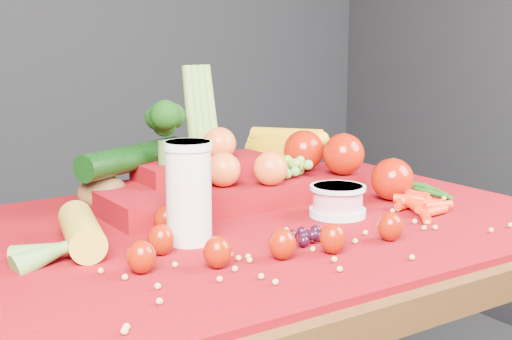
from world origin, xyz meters
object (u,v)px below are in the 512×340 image
milk_glass (189,189)px  table (262,277)px  produce_mound (240,170)px  yogurt_bowl (338,200)px

milk_glass → table: bearing=15.6°
produce_mound → milk_glass: bearing=-138.2°
table → milk_glass: 0.27m
produce_mound → yogurt_bowl: bearing=-69.0°
yogurt_bowl → table: bearing=157.9°
yogurt_bowl → produce_mound: bearing=111.0°
table → produce_mound: bearing=71.4°
milk_glass → produce_mound: 0.30m
table → produce_mound: size_ratio=1.79×
milk_glass → yogurt_bowl: milk_glass is taller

